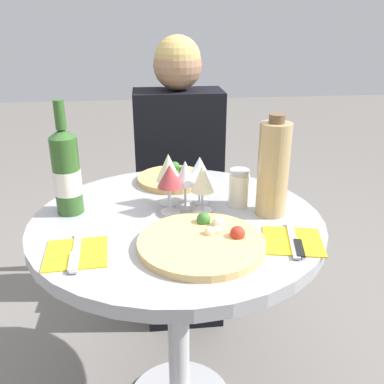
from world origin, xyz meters
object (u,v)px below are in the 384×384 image
Objects in this scene: chair_behind_diner at (178,204)px; pizza_large at (203,242)px; seated_diner at (181,192)px; wine_bottle at (66,172)px; tall_carafe at (273,169)px; dining_table at (178,255)px.

pizza_large is (-0.01, -0.95, 0.32)m from chair_behind_diner.
seated_diner is at bearing 90.00° from chair_behind_diner.
wine_bottle is (-0.36, 0.25, 0.12)m from pizza_large.
chair_behind_diner is 0.92m from tall_carafe.
pizza_large is at bearing 89.09° from seated_diner.
wine_bottle is at bearing 61.87° from chair_behind_diner.
dining_table is 0.38m from tall_carafe.
pizza_large is at bearing 89.22° from chair_behind_diner.
pizza_large is (0.05, -0.17, 0.14)m from dining_table.
dining_table is at bearing 106.99° from pizza_large.
tall_carafe is at bearing 108.15° from seated_diner.
dining_table is 2.54× the size of wine_bottle.
pizza_large is (-0.01, -0.82, 0.20)m from seated_diner.
pizza_large is at bearing -34.17° from wine_bottle.
seated_diner is 3.65× the size of wine_bottle.
chair_behind_diner is 2.61× the size of wine_bottle.
pizza_large is 0.98× the size of wine_bottle.
tall_carafe reaches higher than dining_table.
dining_table is 0.70× the size of seated_diner.
seated_diner is 0.75m from wine_bottle.
wine_bottle is (-0.31, 0.08, 0.25)m from dining_table.
pizza_large is 0.31m from tall_carafe.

